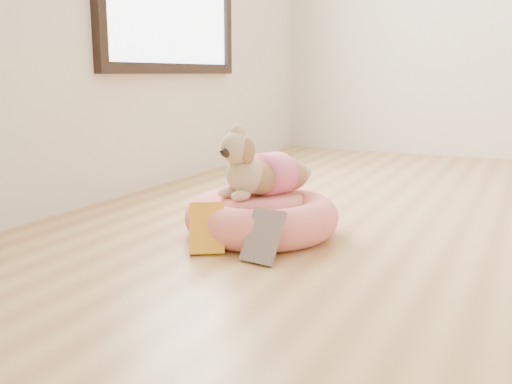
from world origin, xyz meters
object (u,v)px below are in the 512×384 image
at_px(book_white, 263,236).
at_px(pet_bed, 261,217).
at_px(book_yellow, 207,228).
at_px(dog, 260,159).

bearing_deg(book_white, pet_bed, 124.03).
height_order(book_yellow, book_white, book_yellow).
xyz_separation_m(pet_bed, book_white, (0.15, -0.29, 0.01)).
distance_m(book_yellow, book_white, 0.23).
xyz_separation_m(dog, book_yellow, (-0.06, -0.32, -0.22)).
bearing_deg(pet_bed, book_white, -63.40).
bearing_deg(book_yellow, dog, 48.17).
distance_m(dog, book_white, 0.42).
bearing_deg(book_yellow, book_white, -30.99).
xyz_separation_m(pet_bed, book_yellow, (-0.08, -0.29, 0.01)).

